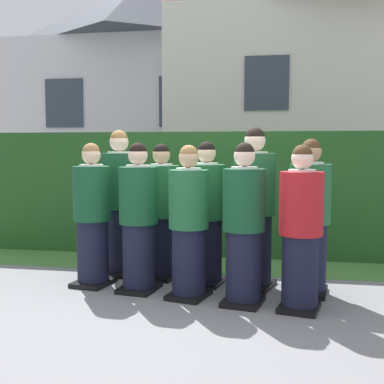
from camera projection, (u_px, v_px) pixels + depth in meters
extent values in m
plane|color=slate|center=(187.00, 296.00, 5.03)|extent=(60.00, 60.00, 0.00)
cylinder|color=black|center=(93.00, 253.00, 5.43)|extent=(0.35, 0.35, 0.72)
cube|color=black|center=(94.00, 282.00, 5.46)|extent=(0.44, 0.51, 0.05)
cylinder|color=#144728|center=(92.00, 193.00, 5.37)|extent=(0.41, 0.41, 0.60)
cylinder|color=white|center=(91.00, 166.00, 5.34)|extent=(0.25, 0.25, 0.03)
cube|color=gold|center=(101.00, 181.00, 5.54)|extent=(0.04, 0.02, 0.26)
sphere|color=beige|center=(91.00, 155.00, 5.33)|extent=(0.20, 0.20, 0.20)
sphere|color=olive|center=(91.00, 152.00, 5.33)|extent=(0.19, 0.19, 0.19)
cylinder|color=black|center=(139.00, 257.00, 5.22)|extent=(0.35, 0.35, 0.72)
cube|color=black|center=(139.00, 288.00, 5.25)|extent=(0.43, 0.50, 0.05)
cylinder|color=#144728|center=(138.00, 195.00, 5.15)|extent=(0.41, 0.41, 0.60)
cylinder|color=white|center=(138.00, 166.00, 5.13)|extent=(0.25, 0.25, 0.03)
cube|color=gold|center=(146.00, 183.00, 5.33)|extent=(0.04, 0.02, 0.26)
sphere|color=beige|center=(138.00, 155.00, 5.12)|extent=(0.20, 0.20, 0.20)
sphere|color=black|center=(138.00, 152.00, 5.11)|extent=(0.19, 0.19, 0.19)
cube|color=white|center=(148.00, 201.00, 5.41)|extent=(0.15, 0.03, 0.20)
cylinder|color=black|center=(189.00, 263.00, 4.98)|extent=(0.34, 0.34, 0.71)
cube|color=black|center=(189.00, 295.00, 5.01)|extent=(0.45, 0.52, 0.05)
cylinder|color=#1E5B33|center=(189.00, 199.00, 4.92)|extent=(0.40, 0.40, 0.59)
cylinder|color=white|center=(189.00, 169.00, 4.89)|extent=(0.25, 0.25, 0.03)
cube|color=#236038|center=(196.00, 186.00, 5.08)|extent=(0.04, 0.02, 0.26)
sphere|color=tan|center=(189.00, 158.00, 4.88)|extent=(0.20, 0.20, 0.20)
sphere|color=olive|center=(189.00, 154.00, 4.88)|extent=(0.18, 0.18, 0.18)
cube|color=white|center=(199.00, 205.00, 5.17)|extent=(0.15, 0.04, 0.20)
cylinder|color=black|center=(243.00, 267.00, 4.77)|extent=(0.35, 0.35, 0.72)
cube|color=black|center=(243.00, 301.00, 4.81)|extent=(0.44, 0.51, 0.05)
cylinder|color=#144728|center=(244.00, 200.00, 4.71)|extent=(0.41, 0.41, 0.60)
cylinder|color=white|center=(244.00, 168.00, 4.69)|extent=(0.25, 0.25, 0.03)
cube|color=#236038|center=(249.00, 186.00, 4.88)|extent=(0.04, 0.02, 0.26)
sphere|color=beige|center=(245.00, 156.00, 4.68)|extent=(0.20, 0.20, 0.20)
sphere|color=black|center=(245.00, 152.00, 4.67)|extent=(0.19, 0.19, 0.19)
cube|color=white|center=(251.00, 206.00, 4.97)|extent=(0.15, 0.04, 0.20)
cylinder|color=black|center=(300.00, 272.00, 4.60)|extent=(0.34, 0.34, 0.71)
cube|color=black|center=(299.00, 307.00, 4.63)|extent=(0.44, 0.51, 0.05)
cylinder|color=#AD191E|center=(301.00, 203.00, 4.54)|extent=(0.40, 0.40, 0.59)
cylinder|color=white|center=(302.00, 171.00, 4.51)|extent=(0.25, 0.25, 0.03)
cube|color=#236038|center=(305.00, 189.00, 4.71)|extent=(0.04, 0.02, 0.26)
sphere|color=beige|center=(302.00, 159.00, 4.50)|extent=(0.20, 0.20, 0.20)
sphere|color=#472D19|center=(302.00, 155.00, 4.50)|extent=(0.19, 0.19, 0.19)
cylinder|color=black|center=(120.00, 241.00, 5.93)|extent=(0.38, 0.38, 0.79)
cube|color=black|center=(121.00, 271.00, 5.97)|extent=(0.51, 0.58, 0.05)
cylinder|color=#144728|center=(120.00, 181.00, 5.87)|extent=(0.45, 0.45, 0.66)
cylinder|color=white|center=(119.00, 153.00, 5.84)|extent=(0.28, 0.28, 0.03)
cube|color=navy|center=(129.00, 169.00, 6.05)|extent=(0.04, 0.02, 0.29)
sphere|color=beige|center=(119.00, 142.00, 5.82)|extent=(0.22, 0.22, 0.22)
sphere|color=olive|center=(119.00, 139.00, 5.82)|extent=(0.21, 0.21, 0.21)
cylinder|color=black|center=(162.00, 247.00, 5.73)|extent=(0.34, 0.34, 0.72)
cube|color=black|center=(162.00, 275.00, 5.76)|extent=(0.45, 0.51, 0.05)
cylinder|color=#1E5B33|center=(162.00, 191.00, 5.67)|extent=(0.41, 0.41, 0.59)
cylinder|color=white|center=(161.00, 165.00, 5.65)|extent=(0.25, 0.25, 0.03)
cube|color=navy|center=(169.00, 180.00, 5.84)|extent=(0.04, 0.02, 0.26)
sphere|color=tan|center=(161.00, 155.00, 5.64)|extent=(0.20, 0.20, 0.20)
sphere|color=black|center=(161.00, 152.00, 5.63)|extent=(0.19, 0.19, 0.19)
cylinder|color=black|center=(206.00, 251.00, 5.49)|extent=(0.35, 0.35, 0.73)
cube|color=black|center=(206.00, 281.00, 5.52)|extent=(0.45, 0.52, 0.05)
cylinder|color=#1E5B33|center=(207.00, 192.00, 5.43)|extent=(0.41, 0.41, 0.60)
cylinder|color=white|center=(207.00, 164.00, 5.40)|extent=(0.26, 0.26, 0.03)
cube|color=navy|center=(212.00, 180.00, 5.60)|extent=(0.04, 0.02, 0.27)
sphere|color=beige|center=(207.00, 153.00, 5.39)|extent=(0.21, 0.21, 0.21)
sphere|color=black|center=(207.00, 150.00, 5.39)|extent=(0.19, 0.19, 0.19)
cylinder|color=black|center=(254.00, 251.00, 5.34)|extent=(0.38, 0.38, 0.80)
cube|color=black|center=(253.00, 285.00, 5.38)|extent=(0.51, 0.58, 0.05)
cylinder|color=#1E5B33|center=(254.00, 184.00, 5.27)|extent=(0.45, 0.45, 0.66)
cylinder|color=white|center=(255.00, 153.00, 5.24)|extent=(0.28, 0.28, 0.03)
cube|color=#236038|center=(260.00, 171.00, 5.46)|extent=(0.04, 0.02, 0.29)
sphere|color=beige|center=(255.00, 141.00, 5.23)|extent=(0.23, 0.23, 0.23)
sphere|color=black|center=(255.00, 137.00, 5.23)|extent=(0.21, 0.21, 0.21)
cylinder|color=black|center=(309.00, 258.00, 5.11)|extent=(0.35, 0.35, 0.74)
cube|color=black|center=(308.00, 291.00, 5.14)|extent=(0.44, 0.51, 0.05)
cylinder|color=#1E5B33|center=(310.00, 194.00, 5.05)|extent=(0.42, 0.42, 0.61)
cylinder|color=white|center=(311.00, 164.00, 5.02)|extent=(0.26, 0.26, 0.03)
cube|color=#236038|center=(312.00, 181.00, 5.22)|extent=(0.04, 0.02, 0.27)
sphere|color=tan|center=(311.00, 152.00, 5.01)|extent=(0.21, 0.21, 0.21)
sphere|color=#472D19|center=(311.00, 148.00, 5.00)|extent=(0.19, 0.19, 0.19)
cube|color=#214C1E|center=(215.00, 193.00, 7.08)|extent=(7.25, 0.70, 1.73)
cube|color=beige|center=(346.00, 115.00, 11.39)|extent=(7.98, 3.33, 4.55)
cube|color=#2D3842|center=(267.00, 83.00, 10.00)|extent=(0.90, 0.04, 1.10)
cube|color=silver|center=(145.00, 128.00, 13.04)|extent=(5.97, 4.02, 4.07)
pyramid|color=#424751|center=(144.00, 14.00, 12.77)|extent=(6.33, 4.26, 1.79)
cube|color=brown|center=(206.00, 8.00, 12.48)|extent=(0.50, 0.50, 1.61)
cube|color=#2D3842|center=(64.00, 103.00, 11.23)|extent=(0.90, 0.04, 1.10)
cube|color=#2D3842|center=(179.00, 101.00, 10.77)|extent=(0.90, 0.04, 1.10)
cube|color=#477A38|center=(207.00, 265.00, 6.38)|extent=(7.25, 0.90, 0.01)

